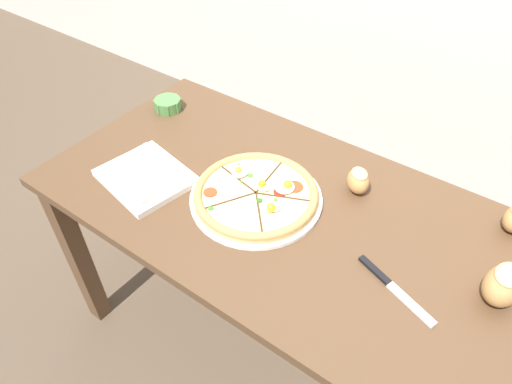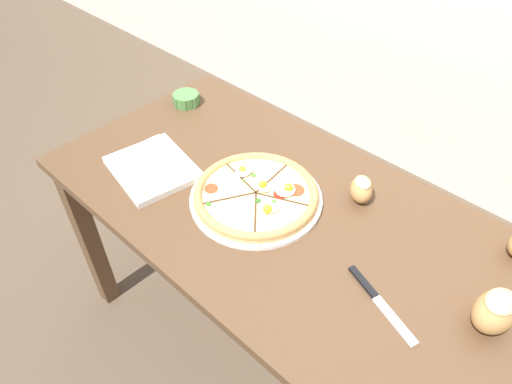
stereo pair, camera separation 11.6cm
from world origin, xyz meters
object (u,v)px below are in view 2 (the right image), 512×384
Objects in this scene: bread_piece_far at (495,311)px; dining_table at (281,234)px; pizza at (256,195)px; ramekin_bowl at (186,99)px; bread_piece_near at (361,189)px; knife_main at (380,302)px; napkin_folded at (153,166)px.

dining_table is at bearing -176.50° from bread_piece_far.
dining_table is 3.77× the size of pizza.
ramekin_bowl is (-0.59, 0.17, 0.13)m from dining_table.
bread_piece_near is at bearing 161.73° from bread_piece_far.
knife_main reaches higher than dining_table.
ramekin_bowl is at bearing -179.38° from bread_piece_near.
bread_piece_far is (0.56, 0.03, 0.16)m from dining_table.
napkin_folded is at bearing -159.48° from dining_table.
napkin_folded is at bearing -148.59° from bread_piece_near.
napkin_folded reaches higher than knife_main.
bread_piece_far is at bearing 49.94° from knife_main.
napkin_folded is 2.87× the size of bread_piece_near.
bread_piece_near reaches higher than dining_table.
napkin_folded is 0.96m from bread_piece_far.
ramekin_bowl is at bearing -174.73° from knife_main.
knife_main is at bearing -48.66° from bread_piece_near.
napkin_folded is at bearing -56.20° from ramekin_bowl.
dining_table is at bearing -127.93° from bread_piece_near.
knife_main is (0.36, -0.08, 0.11)m from dining_table.
bread_piece_far is (0.94, 0.18, 0.04)m from napkin_folded.
bread_piece_near is at bearing 151.14° from knife_main.
napkin_folded reaches higher than dining_table.
pizza is at bearing -167.53° from knife_main.
pizza is 0.64m from bread_piece_far.
bread_piece_far is (0.63, 0.06, 0.03)m from pizza.
dining_table is at bearing -15.63° from ramekin_bowl.
ramekin_bowl is 0.98m from knife_main.
pizza is 0.33m from napkin_folded.
dining_table is 0.43m from napkin_folded.
bread_piece_near reaches higher than napkin_folded.
ramekin_bowl reaches higher than knife_main.
pizza reaches higher than napkin_folded.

